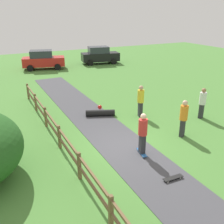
# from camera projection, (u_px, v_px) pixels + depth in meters

# --- Properties ---
(ground_plane) EXTENTS (60.00, 60.00, 0.00)m
(ground_plane) POSITION_uv_depth(u_px,v_px,m) (124.00, 148.00, 11.83)
(ground_plane) COLOR #4C8438
(asphalt_path) EXTENTS (2.40, 28.00, 0.02)m
(asphalt_path) POSITION_uv_depth(u_px,v_px,m) (124.00, 147.00, 11.83)
(asphalt_path) COLOR #47474C
(asphalt_path) RESTS_ON ground_plane
(wooden_fence) EXTENTS (0.12, 18.12, 1.10)m
(wooden_fence) POSITION_uv_depth(u_px,v_px,m) (68.00, 147.00, 10.50)
(wooden_fence) COLOR brown
(wooden_fence) RESTS_ON ground_plane
(skater_riding) EXTENTS (0.44, 0.82, 1.88)m
(skater_riding) POSITION_uv_depth(u_px,v_px,m) (143.00, 132.00, 10.89)
(skater_riding) COLOR #265999
(skater_riding) RESTS_ON asphalt_path
(skater_fallen) EXTENTS (1.70, 1.52, 0.36)m
(skater_fallen) POSITION_uv_depth(u_px,v_px,m) (100.00, 112.00, 15.30)
(skater_fallen) COLOR black
(skater_fallen) RESTS_ON asphalt_path
(skateboard_loose) EXTENTS (0.81, 0.23, 0.08)m
(skateboard_loose) POSITION_uv_depth(u_px,v_px,m) (173.00, 178.00, 9.57)
(skateboard_loose) COLOR black
(skateboard_loose) RESTS_ON asphalt_path
(bystander_white) EXTENTS (0.51, 0.51, 1.77)m
(bystander_white) POSITION_uv_depth(u_px,v_px,m) (202.00, 102.00, 14.72)
(bystander_white) COLOR #2D2D33
(bystander_white) RESTS_ON ground_plane
(bystander_yellow) EXTENTS (0.47, 0.47, 1.86)m
(bystander_yellow) POSITION_uv_depth(u_px,v_px,m) (141.00, 100.00, 14.91)
(bystander_yellow) COLOR #2D2D33
(bystander_yellow) RESTS_ON ground_plane
(bystander_orange) EXTENTS (0.53, 0.53, 1.86)m
(bystander_orange) POSITION_uv_depth(u_px,v_px,m) (184.00, 117.00, 12.54)
(bystander_orange) COLOR #2D2D33
(bystander_orange) RESTS_ON ground_plane
(parked_car_black) EXTENTS (4.44, 2.59, 1.92)m
(parked_car_black) POSITION_uv_depth(u_px,v_px,m) (100.00, 55.00, 29.63)
(parked_car_black) COLOR black
(parked_car_black) RESTS_ON ground_plane
(parked_car_red) EXTENTS (4.49, 2.76, 1.92)m
(parked_car_red) POSITION_uv_depth(u_px,v_px,m) (43.00, 60.00, 26.94)
(parked_car_red) COLOR red
(parked_car_red) RESTS_ON ground_plane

